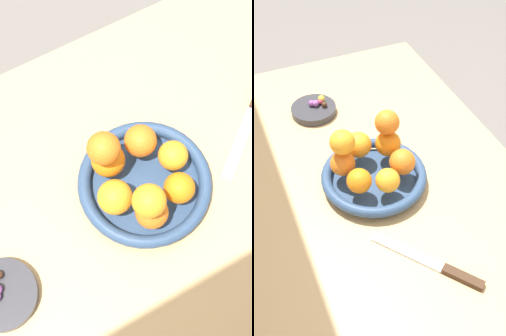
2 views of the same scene
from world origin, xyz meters
TOP-DOWN VIEW (x-y plane):
  - ground_plane at (0.00, 0.00)m, footprint 6.00×6.00m
  - dining_table at (0.00, 0.00)m, footprint 1.10×0.76m
  - fruit_bowl at (-0.06, 0.00)m, footprint 0.26×0.26m
  - candy_dish at (0.27, 0.06)m, footprint 0.13×0.13m
  - orange_0 at (-0.01, -0.06)m, footprint 0.07×0.07m
  - orange_1 at (0.01, 0.01)m, footprint 0.07×0.07m
  - orange_2 at (-0.03, 0.07)m, footprint 0.06×0.06m
  - orange_3 at (-0.10, 0.05)m, footprint 0.06×0.06m
  - orange_4 at (-0.13, -0.01)m, footprint 0.06×0.06m
  - orange_5 at (-0.09, -0.06)m, footprint 0.06×0.06m
  - orange_6 at (-0.01, -0.06)m, footprint 0.06×0.06m
  - orange_7 at (-0.03, 0.06)m, footprint 0.06×0.06m
  - knife at (-0.34, -0.03)m, footprint 0.22×0.17m

SIDE VIEW (x-z plane):
  - ground_plane at x=0.00m, z-range 0.00..0.00m
  - dining_table at x=0.00m, z-range 0.28..1.02m
  - knife at x=-0.34m, z-range 0.74..0.75m
  - candy_dish at x=0.27m, z-range 0.74..0.76m
  - fruit_bowl at x=-0.06m, z-range 0.74..0.78m
  - orange_4 at x=-0.13m, z-range 0.78..0.84m
  - orange_3 at x=-0.10m, z-range 0.78..0.84m
  - orange_2 at x=-0.03m, z-range 0.78..0.84m
  - orange_5 at x=-0.09m, z-range 0.78..0.84m
  - orange_0 at x=-0.01m, z-range 0.78..0.85m
  - orange_1 at x=0.01m, z-range 0.78..0.85m
  - orange_7 at x=-0.03m, z-range 0.84..0.90m
  - orange_6 at x=-0.01m, z-range 0.85..0.91m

